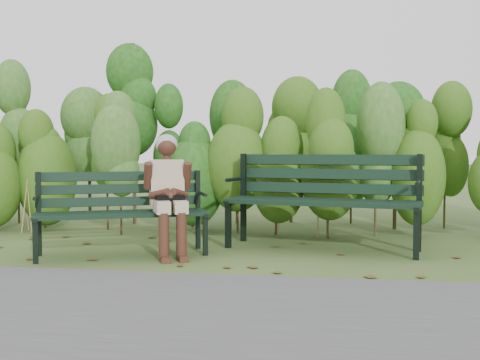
# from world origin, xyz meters

# --- Properties ---
(ground) EXTENTS (80.00, 80.00, 0.00)m
(ground) POSITION_xyz_m (0.00, 0.00, 0.00)
(ground) COLOR #374D22
(footpath) EXTENTS (60.00, 2.50, 0.01)m
(footpath) POSITION_xyz_m (0.00, -2.20, 0.01)
(footpath) COLOR #474749
(footpath) RESTS_ON ground
(hedge_band) EXTENTS (11.04, 1.67, 2.42)m
(hedge_band) POSITION_xyz_m (0.00, 1.86, 1.26)
(hedge_band) COLOR #47381E
(hedge_band) RESTS_ON ground
(leaf_litter) EXTENTS (5.66, 2.28, 0.01)m
(leaf_litter) POSITION_xyz_m (0.31, -0.08, 0.00)
(leaf_litter) COLOR brown
(leaf_litter) RESTS_ON ground
(bench_left) EXTENTS (1.78, 1.19, 0.85)m
(bench_left) POSITION_xyz_m (-1.16, -0.10, 0.50)
(bench_left) COLOR black
(bench_left) RESTS_ON ground
(bench_right) EXTENTS (2.15, 1.06, 1.03)m
(bench_right) POSITION_xyz_m (0.89, 0.60, 0.61)
(bench_right) COLOR black
(bench_right) RESTS_ON ground
(seated_woman) EXTENTS (0.58, 0.76, 1.23)m
(seated_woman) POSITION_xyz_m (-0.67, -0.07, 0.70)
(seated_woman) COLOR #C5AC91
(seated_woman) RESTS_ON ground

